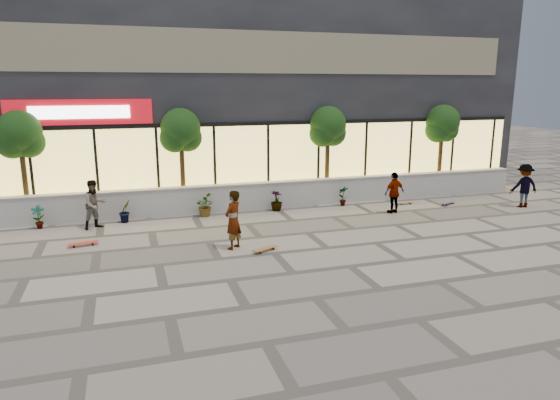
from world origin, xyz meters
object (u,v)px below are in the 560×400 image
object	(u,v)px
skater_center	(233,220)
skateboard_center	(265,249)
tree_west	(20,137)
skater_right_far	(524,186)
skateboard_right_far	(448,202)
tree_east	(442,126)
tree_mideast	(328,129)
skateboard_left	(83,243)
skateboard_right_near	(405,203)
skater_left	(95,204)
tree_midwest	(181,133)
skater_right_near	(394,193)

from	to	relation	value
skater_center	skateboard_center	size ratio (longest dim) A/B	2.08
tree_west	skater_right_far	world-z (taller)	tree_west
skateboard_center	skateboard_right_far	bearing A→B (deg)	-4.15
tree_east	skater_center	xyz separation A→B (m)	(-10.66, -5.28, -2.11)
skateboard_center	tree_mideast	bearing A→B (deg)	27.45
tree_east	skateboard_center	xyz separation A→B (m)	(-9.84, -5.81, -2.90)
tree_mideast	skateboard_center	size ratio (longest dim) A/B	4.64
skateboard_right_far	skateboard_left	bearing A→B (deg)	162.75
skater_right_far	skateboard_right_near	world-z (taller)	skater_right_far
skater_right_far	skateboard_center	size ratio (longest dim) A/B	2.05
skateboard_right_far	skater_left	bearing A→B (deg)	154.73
tree_west	skater_left	size ratio (longest dim) A/B	2.36
tree_west	skater_right_far	size ratio (longest dim) A/B	2.27
tree_midwest	skateboard_right_far	size ratio (longest dim) A/B	4.59
tree_mideast	skateboard_right_near	distance (m)	4.38
tree_midwest	tree_east	xyz separation A→B (m)	(11.50, 0.00, 0.00)
tree_east	skater_left	distance (m)	14.92
tree_midwest	skater_left	xyz separation A→B (m)	(-3.15, -1.76, -2.15)
tree_west	skater_left	distance (m)	3.64
skater_left	skateboard_right_far	xyz separation A→B (m)	(13.53, -0.59, -0.75)
skater_right_far	tree_east	bearing A→B (deg)	-59.46
tree_mideast	skateboard_right_far	xyz separation A→B (m)	(4.38, -2.35, -2.90)
skater_center	skater_left	size ratio (longest dim) A/B	1.06
skateboard_left	skateboard_right_near	bearing A→B (deg)	-0.11
tree_midwest	skateboard_right_near	size ratio (longest dim) A/B	5.65
skater_right_far	skateboard_right_far	bearing A→B (deg)	-17.18
tree_midwest	tree_mideast	world-z (taller)	same
skateboard_center	skater_right_near	bearing A→B (deg)	0.52
tree_midwest	skateboard_left	bearing A→B (deg)	-133.11
skater_right_far	skateboard_center	distance (m)	11.51
tree_midwest	skater_center	xyz separation A→B (m)	(0.84, -5.28, -2.11)
tree_midwest	skater_right_far	xyz separation A→B (m)	(12.93, -3.60, -2.12)
skater_center	skater_left	bearing A→B (deg)	-84.74
tree_mideast	skater_right_far	bearing A→B (deg)	-27.44
skater_left	skater_right_near	size ratio (longest dim) A/B	1.06
tree_mideast	skateboard_center	world-z (taller)	tree_mideast
tree_west	tree_midwest	bearing A→B (deg)	0.00
tree_west	skater_right_near	size ratio (longest dim) A/B	2.49
tree_east	tree_mideast	bearing A→B (deg)	180.00
skateboard_center	skater_center	bearing A→B (deg)	121.14
skateboard_left	skateboard_right_near	size ratio (longest dim) A/B	1.28
skater_left	skater_center	bearing A→B (deg)	-69.99
skater_center	skater_right_far	size ratio (longest dim) A/B	1.02
skater_center	skateboard_right_far	size ratio (longest dim) A/B	2.06
skateboard_center	skateboard_right_near	world-z (taller)	skateboard_center
tree_east	skateboard_right_far	size ratio (longest dim) A/B	4.59
tree_mideast	skater_right_near	world-z (taller)	tree_mideast
skater_right_near	skateboard_right_near	distance (m)	1.76
skater_center	skater_left	xyz separation A→B (m)	(-3.99, 3.52, -0.05)
tree_mideast	skater_right_near	size ratio (longest dim) A/B	2.49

